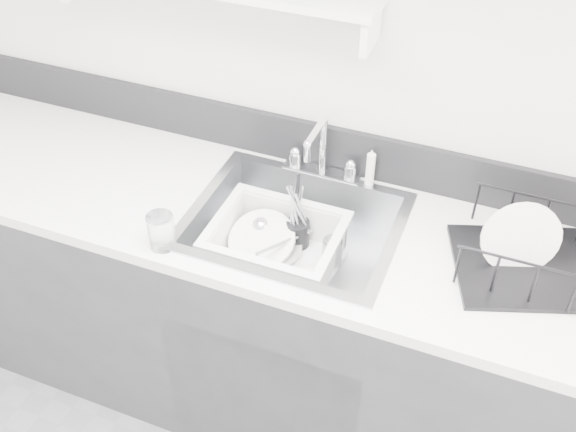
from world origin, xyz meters
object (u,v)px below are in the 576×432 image
at_px(counter_run, 293,320).
at_px(dish_rack, 540,249).
at_px(wash_tub, 276,247).
at_px(sink, 294,243).

distance_m(counter_run, dish_rack, 0.88).
bearing_deg(dish_rack, wash_tub, 167.80).
xyz_separation_m(counter_run, wash_tub, (-0.05, -0.04, 0.37)).
relative_size(counter_run, dish_rack, 7.30).
relative_size(sink, dish_rack, 1.46).
xyz_separation_m(sink, wash_tub, (-0.05, -0.04, -0.00)).
height_order(counter_run, sink, sink).
bearing_deg(counter_run, dish_rack, 4.62).
distance_m(sink, wash_tub, 0.06).
bearing_deg(dish_rack, sink, 165.35).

